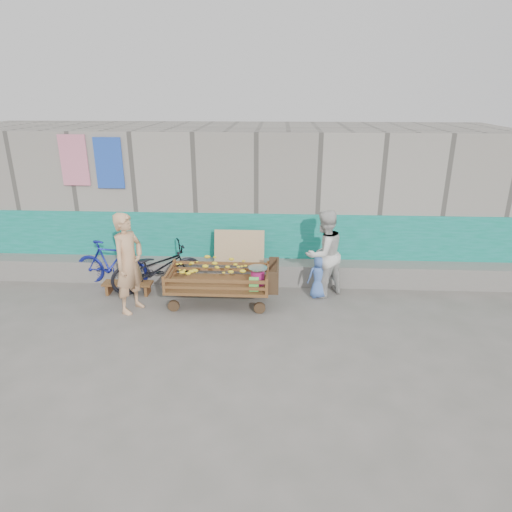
# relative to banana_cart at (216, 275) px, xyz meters

# --- Properties ---
(ground) EXTENTS (80.00, 80.00, 0.00)m
(ground) POSITION_rel_banana_cart_xyz_m (0.04, -1.29, -0.59)
(ground) COLOR #5B5952
(ground) RESTS_ON ground
(building_wall) EXTENTS (12.00, 3.50, 3.00)m
(building_wall) POSITION_rel_banana_cart_xyz_m (0.04, 2.76, 0.88)
(building_wall) COLOR gray
(building_wall) RESTS_ON ground
(banana_cart) EXTENTS (2.04, 0.93, 0.87)m
(banana_cart) POSITION_rel_banana_cart_xyz_m (0.00, 0.00, 0.00)
(banana_cart) COLOR #532C1A
(banana_cart) RESTS_ON ground
(bench) EXTENTS (0.96, 0.29, 0.24)m
(bench) POSITION_rel_banana_cart_xyz_m (-1.80, 0.35, -0.41)
(bench) COLOR #532C1A
(bench) RESTS_ON ground
(vendor_man) EXTENTS (0.65, 0.78, 1.82)m
(vendor_man) POSITION_rel_banana_cart_xyz_m (-1.49, -0.33, 0.32)
(vendor_man) COLOR tan
(vendor_man) RESTS_ON ground
(woman) EXTENTS (1.04, 1.01, 1.69)m
(woman) POSITION_rel_banana_cart_xyz_m (1.99, 0.52, 0.26)
(woman) COLOR silver
(woman) RESTS_ON ground
(child) EXTENTS (0.45, 0.33, 0.85)m
(child) POSITION_rel_banana_cart_xyz_m (1.90, 0.40, -0.16)
(child) COLOR #476DBD
(child) RESTS_ON ground
(bicycle_dark) EXTENTS (1.90, 1.33, 0.95)m
(bicycle_dark) POSITION_rel_banana_cart_xyz_m (-1.25, 0.56, -0.11)
(bicycle_dark) COLOR black
(bicycle_dark) RESTS_ON ground
(bicycle_blue) EXTENTS (1.61, 0.67, 0.94)m
(bicycle_blue) POSITION_rel_banana_cart_xyz_m (-2.24, 0.76, -0.12)
(bicycle_blue) COLOR navy
(bicycle_blue) RESTS_ON ground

